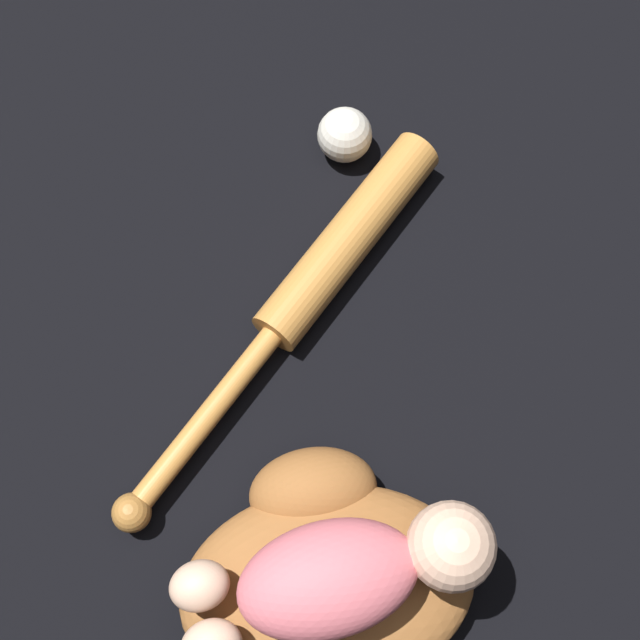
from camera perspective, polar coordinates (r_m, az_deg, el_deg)
ground_plane at (r=1.06m, az=-0.80°, el=-15.96°), size 6.00×6.00×0.00m
baseball_glove at (r=1.01m, az=0.33°, el=-15.71°), size 0.34×0.28×0.09m
baby_figure at (r=0.93m, az=1.76°, el=-15.94°), size 0.33×0.13×0.09m
baseball_bat at (r=1.12m, az=-0.07°, el=2.83°), size 0.48×0.44×0.06m
baseball at (r=1.22m, az=1.59°, el=11.76°), size 0.07×0.07×0.07m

